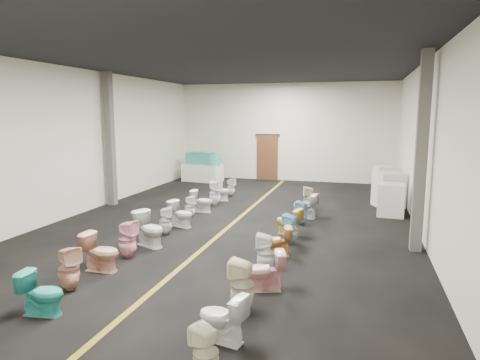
% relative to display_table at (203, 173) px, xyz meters
% --- Properties ---
extents(floor, '(16.00, 16.00, 0.00)m').
position_rel_display_table_xyz_m(floor, '(3.59, -6.67, -0.40)').
color(floor, black).
rests_on(floor, ground).
extents(ceiling, '(16.00, 16.00, 0.00)m').
position_rel_display_table_xyz_m(ceiling, '(3.59, -6.67, 4.10)').
color(ceiling, black).
rests_on(ceiling, ground).
extents(wall_back, '(10.00, 0.00, 10.00)m').
position_rel_display_table_xyz_m(wall_back, '(3.59, 1.33, 1.85)').
color(wall_back, beige).
rests_on(wall_back, ground).
extents(wall_front, '(10.00, 0.00, 10.00)m').
position_rel_display_table_xyz_m(wall_front, '(3.59, -14.67, 1.85)').
color(wall_front, beige).
rests_on(wall_front, ground).
extents(wall_left, '(0.00, 16.00, 16.00)m').
position_rel_display_table_xyz_m(wall_left, '(-1.41, -6.67, 1.85)').
color(wall_left, beige).
rests_on(wall_left, ground).
extents(wall_right, '(0.00, 16.00, 16.00)m').
position_rel_display_table_xyz_m(wall_right, '(8.59, -6.67, 1.85)').
color(wall_right, beige).
rests_on(wall_right, ground).
extents(aisle_stripe, '(0.12, 15.60, 0.01)m').
position_rel_display_table_xyz_m(aisle_stripe, '(3.59, -6.67, -0.39)').
color(aisle_stripe, olive).
rests_on(aisle_stripe, floor).
extents(back_door, '(1.00, 0.10, 2.10)m').
position_rel_display_table_xyz_m(back_door, '(2.79, 1.27, 0.65)').
color(back_door, '#562D19').
rests_on(back_door, floor).
extents(door_frame, '(1.15, 0.08, 0.10)m').
position_rel_display_table_xyz_m(door_frame, '(2.79, 1.28, 1.72)').
color(door_frame, '#331C11').
rests_on(door_frame, back_door).
extents(column_left, '(0.25, 0.25, 4.50)m').
position_rel_display_table_xyz_m(column_left, '(-1.16, -5.67, 1.85)').
color(column_left, '#59544C').
rests_on(column_left, floor).
extents(column_right, '(0.25, 0.25, 4.50)m').
position_rel_display_table_xyz_m(column_right, '(8.34, -8.17, 1.85)').
color(column_right, '#59544C').
rests_on(column_right, floor).
extents(display_table, '(1.87, 1.10, 0.79)m').
position_rel_display_table_xyz_m(display_table, '(0.00, 0.00, 0.00)').
color(display_table, white).
rests_on(display_table, floor).
extents(bathtub, '(1.81, 0.99, 0.55)m').
position_rel_display_table_xyz_m(bathtub, '(0.00, 0.00, 0.67)').
color(bathtub, teal).
rests_on(bathtub, display_table).
extents(appliance_crate_a, '(0.82, 0.82, 1.00)m').
position_rel_display_table_xyz_m(appliance_crate_a, '(7.99, -4.77, 0.10)').
color(appliance_crate_a, silver).
rests_on(appliance_crate_a, floor).
extents(appliance_crate_b, '(1.12, 1.12, 1.17)m').
position_rel_display_table_xyz_m(appliance_crate_b, '(7.99, -3.42, 0.19)').
color(appliance_crate_b, silver).
rests_on(appliance_crate_b, floor).
extents(appliance_crate_c, '(0.97, 0.97, 0.84)m').
position_rel_display_table_xyz_m(appliance_crate_c, '(7.99, -2.45, 0.03)').
color(appliance_crate_c, beige).
rests_on(appliance_crate_c, floor).
extents(appliance_crate_d, '(0.93, 0.93, 1.09)m').
position_rel_display_table_xyz_m(appliance_crate_d, '(7.99, -0.94, 0.15)').
color(appliance_crate_d, silver).
rests_on(appliance_crate_d, floor).
extents(toilet_left_0, '(0.73, 0.47, 0.71)m').
position_rel_display_table_xyz_m(toilet_left_0, '(2.35, -13.18, -0.04)').
color(toilet_left_0, teal).
rests_on(toilet_left_0, floor).
extents(toilet_left_1, '(0.49, 0.49, 0.81)m').
position_rel_display_table_xyz_m(toilet_left_1, '(2.15, -12.28, 0.01)').
color(toilet_left_1, '#DDA585').
rests_on(toilet_left_1, floor).
extents(toilet_left_2, '(0.77, 0.44, 0.78)m').
position_rel_display_table_xyz_m(toilet_left_2, '(2.13, -11.28, -0.01)').
color(toilet_left_2, '#E1A182').
rests_on(toilet_left_2, floor).
extents(toilet_left_3, '(0.40, 0.39, 0.84)m').
position_rel_display_table_xyz_m(toilet_left_3, '(2.24, -10.45, 0.02)').
color(toilet_left_3, '#EDA5AA').
rests_on(toilet_left_3, floor).
extents(toilet_left_4, '(0.94, 0.76, 0.84)m').
position_rel_display_table_xyz_m(toilet_left_4, '(2.30, -9.55, 0.02)').
color(toilet_left_4, silver).
rests_on(toilet_left_4, floor).
extents(toilet_left_5, '(0.43, 0.43, 0.73)m').
position_rel_display_table_xyz_m(toilet_left_5, '(2.23, -8.55, -0.03)').
color(toilet_left_5, silver).
rests_on(toilet_left_5, floor).
extents(toilet_left_6, '(0.80, 0.58, 0.73)m').
position_rel_display_table_xyz_m(toilet_left_6, '(2.31, -7.74, -0.03)').
color(toilet_left_6, silver).
rests_on(toilet_left_6, floor).
extents(toilet_left_7, '(0.33, 0.32, 0.68)m').
position_rel_display_table_xyz_m(toilet_left_7, '(2.14, -6.70, -0.06)').
color(toilet_left_7, white).
rests_on(toilet_left_7, floor).
extents(toilet_left_8, '(0.70, 0.41, 0.71)m').
position_rel_display_table_xyz_m(toilet_left_8, '(2.22, -5.89, -0.04)').
color(toilet_left_8, white).
rests_on(toilet_left_8, floor).
extents(toilet_left_9, '(0.50, 0.50, 0.86)m').
position_rel_display_table_xyz_m(toilet_left_9, '(2.31, -4.87, 0.03)').
color(toilet_left_9, white).
rests_on(toilet_left_9, floor).
extents(toilet_left_10, '(0.79, 0.60, 0.71)m').
position_rel_display_table_xyz_m(toilet_left_10, '(2.21, -4.06, -0.04)').
color(toilet_left_10, white).
rests_on(toilet_left_10, floor).
extents(toilet_left_11, '(0.38, 0.38, 0.68)m').
position_rel_display_table_xyz_m(toilet_left_11, '(2.33, -3.11, -0.05)').
color(toilet_left_11, white).
rests_on(toilet_left_11, floor).
extents(toilet_right_0, '(0.41, 0.41, 0.69)m').
position_rel_display_table_xyz_m(toilet_right_0, '(5.39, -14.06, -0.05)').
color(toilet_right_0, beige).
rests_on(toilet_right_0, floor).
extents(toilet_right_1, '(0.76, 0.53, 0.71)m').
position_rel_display_table_xyz_m(toilet_right_1, '(5.31, -13.18, -0.04)').
color(toilet_right_1, white).
rests_on(toilet_right_1, floor).
extents(toilet_right_2, '(0.40, 0.39, 0.86)m').
position_rel_display_table_xyz_m(toilet_right_2, '(5.33, -12.20, 0.03)').
color(toilet_right_2, beige).
rests_on(toilet_right_2, floor).
extents(toilet_right_3, '(0.81, 0.61, 0.73)m').
position_rel_display_table_xyz_m(toilet_right_3, '(5.49, -11.33, -0.03)').
color(toilet_right_3, '#F6B1B3').
rests_on(toilet_right_3, floor).
extents(toilet_right_4, '(0.39, 0.39, 0.78)m').
position_rel_display_table_xyz_m(toilet_right_4, '(5.31, -10.43, -0.00)').
color(toilet_right_4, white).
rests_on(toilet_right_4, floor).
extents(toilet_right_5, '(0.74, 0.54, 0.67)m').
position_rel_display_table_xyz_m(toilet_right_5, '(5.34, -9.42, -0.06)').
color(toilet_right_5, '#DC8F44').
rests_on(toilet_right_5, floor).
extents(toilet_right_6, '(0.42, 0.42, 0.73)m').
position_rel_display_table_xyz_m(toilet_right_6, '(5.48, -8.45, -0.03)').
color(toilet_right_6, '#79B7DD').
rests_on(toilet_right_6, floor).
extents(toilet_right_7, '(0.78, 0.57, 0.71)m').
position_rel_display_table_xyz_m(toilet_right_7, '(5.32, -7.68, -0.04)').
color(toilet_right_7, gold).
rests_on(toilet_right_7, floor).
extents(toilet_right_8, '(0.40, 0.40, 0.68)m').
position_rel_display_table_xyz_m(toilet_right_8, '(5.51, -6.61, -0.05)').
color(toilet_right_8, '#73A6CE').
rests_on(toilet_right_8, floor).
extents(toilet_right_9, '(0.81, 0.57, 0.75)m').
position_rel_display_table_xyz_m(toilet_right_9, '(5.50, -5.78, -0.02)').
color(toilet_right_9, silver).
rests_on(toilet_right_9, floor).
extents(toilet_right_10, '(0.43, 0.43, 0.80)m').
position_rel_display_table_xyz_m(toilet_right_10, '(5.49, -4.79, 0.00)').
color(toilet_right_10, beige).
rests_on(toilet_right_10, floor).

